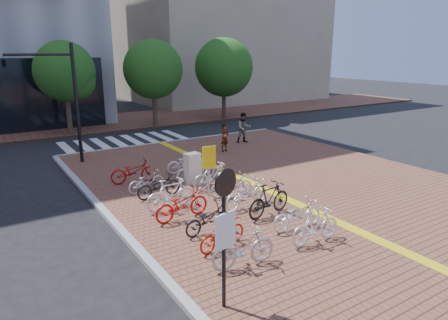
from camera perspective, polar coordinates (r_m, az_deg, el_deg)
ground at (r=13.36m, az=4.29°, el=-8.67°), size 120.00×120.00×0.00m
tactile_strip at (r=11.75m, az=27.96°, el=-13.22°), size 0.40×34.00×0.01m
kerb_north at (r=24.67m, az=-6.86°, el=2.65°), size 14.00×0.25×0.15m
far_sidewalk at (r=32.06m, az=-18.84°, el=4.84°), size 70.00×8.00×0.15m
building_beige at (r=48.98m, az=-1.32°, el=19.43°), size 20.00×18.00×18.00m
crosswalk at (r=25.59m, az=-13.87°, el=2.60°), size 7.50×4.00×0.01m
street_trees at (r=29.92m, az=-8.19°, el=12.58°), size 16.20×4.60×6.35m
bike_0 at (r=10.20m, az=2.80°, el=-12.39°), size 1.80×0.72×1.05m
bike_1 at (r=11.14m, az=-0.26°, el=-10.45°), size 1.70×0.87×0.85m
bike_2 at (r=12.04m, az=-2.32°, el=-8.41°), size 1.68×0.76×0.86m
bike_3 at (r=12.99m, az=-6.05°, el=-6.29°), size 1.98×0.84×1.01m
bike_4 at (r=13.78m, az=-7.62°, el=-4.86°), size 1.85×0.56×1.10m
bike_5 at (r=15.01m, az=-9.31°, el=-3.62°), size 1.75×0.67×0.91m
bike_6 at (r=15.75m, az=-11.07°, el=-2.95°), size 1.66×0.87×0.83m
bike_7 at (r=16.86m, az=-12.80°, el=-1.57°), size 1.95×0.94×0.98m
bike_8 at (r=11.64m, az=12.96°, el=-9.19°), size 1.73×0.53×1.03m
bike_9 at (r=12.43m, az=10.37°, el=-7.68°), size 1.82×0.73×0.94m
bike_10 at (r=13.25m, az=6.48°, el=-5.58°), size 1.96×0.83×1.14m
bike_11 at (r=13.92m, az=3.24°, el=-4.75°), size 1.99×0.93×1.00m
bike_12 at (r=14.89m, az=1.02°, el=-3.62°), size 1.76×0.85×0.89m
bike_13 at (r=15.69m, az=-1.54°, el=-2.28°), size 1.79×0.53×1.07m
bike_14 at (r=16.83m, az=-4.04°, el=-1.35°), size 1.78×0.68×0.92m
bike_15 at (r=17.90m, az=-5.47°, el=-0.38°), size 1.81×0.85×0.92m
pedestrian_a at (r=21.62m, az=0.10°, el=3.21°), size 0.63×0.51×1.50m
pedestrian_b at (r=23.76m, az=2.85°, el=4.61°), size 1.02×0.90×1.77m
utility_box at (r=16.26m, az=-4.52°, el=-1.26°), size 0.63×0.48×1.30m
yellow_sign at (r=14.68m, az=-2.19°, el=-0.26°), size 0.52×0.15×1.93m
notice_sign at (r=8.07m, az=0.12°, el=-8.96°), size 0.56×0.20×3.08m
traffic_light_pole at (r=20.06m, az=-24.25°, el=10.04°), size 3.03×1.17×5.65m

